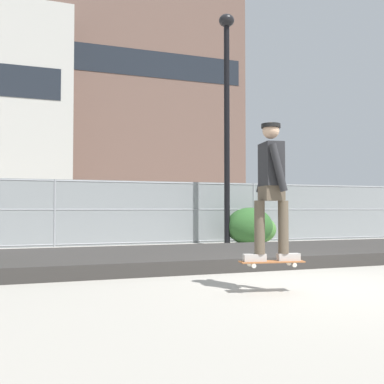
{
  "coord_description": "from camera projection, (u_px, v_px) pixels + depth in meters",
  "views": [
    {
      "loc": [
        -3.72,
        -5.16,
        1.04
      ],
      "look_at": [
        -0.31,
        4.41,
        1.41
      ],
      "focal_mm": 42.95,
      "sensor_mm": 36.0,
      "label": 1
    }
  ],
  "objects": [
    {
      "name": "ground_plane",
      "position": [
        326.0,
        287.0,
        6.07
      ],
      "size": [
        120.0,
        120.0,
        0.0
      ],
      "primitive_type": "plane",
      "color": "#9E998E"
    },
    {
      "name": "gravel_berm",
      "position": [
        226.0,
        255.0,
        9.12
      ],
      "size": [
        15.22,
        3.25,
        0.23
      ],
      "primitive_type": "cube",
      "color": "#33302D",
      "rests_on": "ground_plane"
    },
    {
      "name": "skateboard",
      "position": [
        272.0,
        262.0,
        5.66
      ],
      "size": [
        0.82,
        0.33,
        0.07
      ],
      "color": "#9E5B33"
    },
    {
      "name": "skater",
      "position": [
        271.0,
        182.0,
        5.7
      ],
      "size": [
        0.73,
        0.61,
        1.73
      ],
      "color": "#B2ADA8",
      "rests_on": "skateboard"
    },
    {
      "name": "chain_fence",
      "position": [
        162.0,
        212.0,
        13.56
      ],
      "size": [
        18.29,
        0.06,
        1.85
      ],
      "color": "gray",
      "rests_on": "ground_plane"
    },
    {
      "name": "street_lamp",
      "position": [
        227.0,
        100.0,
        13.1
      ],
      "size": [
        0.44,
        0.44,
        6.63
      ],
      "color": "black",
      "rests_on": "ground_plane"
    },
    {
      "name": "parked_car_near",
      "position": [
        71.0,
        215.0,
        14.75
      ],
      "size": [
        4.5,
        2.16,
        1.66
      ],
      "color": "#474C54",
      "rests_on": "ground_plane"
    },
    {
      "name": "parked_car_mid",
      "position": [
        237.0,
        214.0,
        17.0
      ],
      "size": [
        4.5,
        2.14,
        1.66
      ],
      "color": "maroon",
      "rests_on": "ground_plane"
    },
    {
      "name": "parked_car_far",
      "position": [
        359.0,
        214.0,
        18.48
      ],
      "size": [
        4.43,
        2.01,
        1.66
      ],
      "color": "navy",
      "rests_on": "ground_plane"
    },
    {
      "name": "office_block",
      "position": [
        136.0,
        110.0,
        49.94
      ],
      "size": [
        18.93,
        15.05,
        23.53
      ],
      "color": "brown",
      "rests_on": "ground_plane"
    },
    {
      "name": "shrub_left",
      "position": [
        249.0,
        226.0,
        13.22
      ],
      "size": [
        1.39,
        1.14,
        1.07
      ],
      "color": "#2D5B28",
      "rests_on": "ground_plane"
    },
    {
      "name": "shrub_center",
      "position": [
        259.0,
        229.0,
        13.91
      ],
      "size": [
        1.06,
        0.87,
        0.82
      ],
      "color": "#477F38",
      "rests_on": "ground_plane"
    }
  ]
}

